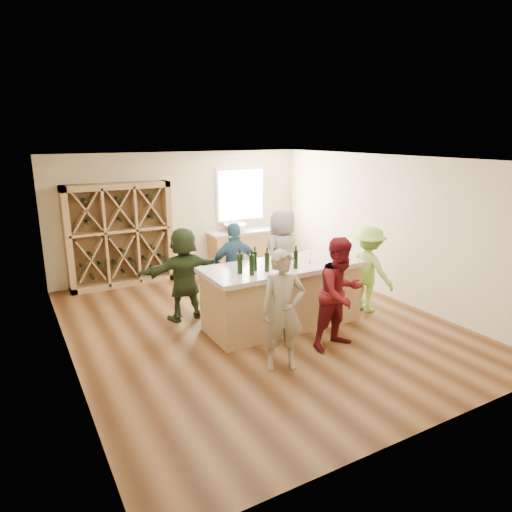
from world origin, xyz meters
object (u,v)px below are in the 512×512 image
wine_rack (120,235)px  wine_bottle_a (240,263)px  wine_bottle_b (252,265)px  wine_bottle_f (296,259)px  wine_bottle_c (255,261)px  person_near_right (340,293)px  person_far_right (283,256)px  wine_bottle_e (275,261)px  wine_bottle_d (267,262)px  person_server (368,269)px  person_far_left (184,274)px  tasting_counter_base (282,297)px  sink (235,228)px  person_near_left (283,311)px  person_far_mid (235,268)px

wine_rack → wine_bottle_a: wine_rack is taller
wine_bottle_b → wine_bottle_f: size_ratio=1.08×
wine_bottle_a → wine_bottle_c: 0.28m
wine_rack → wine_bottle_a: bearing=-74.7°
person_near_right → person_far_right: size_ratio=0.95×
person_far_right → wine_bottle_e: bearing=32.2°
wine_bottle_e → wine_bottle_f: (0.30, -0.15, 0.02)m
wine_bottle_d → person_far_right: bearing=48.7°
wine_bottle_c → person_server: person_server is taller
wine_bottle_c → person_near_right: bearing=-49.3°
person_far_right → person_far_left: person_far_right is taller
person_server → person_far_left: 3.33m
wine_bottle_b → wine_bottle_c: wine_bottle_b is taller
tasting_counter_base → wine_bottle_c: size_ratio=8.28×
sink → wine_bottle_b: 4.06m
person_near_left → person_far_mid: bearing=99.5°
sink → person_near_left: (-1.64, -4.71, -0.16)m
wine_bottle_a → person_near_left: 1.21m
wine_rack → tasting_counter_base: size_ratio=0.85×
sink → wine_bottle_b: bearing=-113.0°
wine_rack → person_far_mid: bearing=-60.8°
wine_bottle_a → person_server: size_ratio=0.21×
wine_rack → person_server: size_ratio=1.39×
person_near_left → wine_rack: bearing=121.8°
tasting_counter_base → person_server: bearing=-6.6°
wine_bottle_d → wine_bottle_e: bearing=19.6°
person_near_left → person_server: size_ratio=1.07×
person_server → wine_bottle_e: bearing=78.5°
wine_bottle_e → person_far_mid: person_far_mid is taller
person_near_right → person_server: size_ratio=1.09×
wine_bottle_a → wine_bottle_c: wine_bottle_a is taller
wine_bottle_c → person_near_left: size_ratio=0.19×
wine_bottle_d → person_far_left: size_ratio=0.19×
sink → tasting_counter_base: sink is taller
wine_bottle_a → person_far_right: bearing=36.8°
person_far_left → wine_bottle_f: 2.00m
person_near_right → wine_bottle_f: (-0.26, 0.82, 0.37)m
person_near_left → wine_bottle_f: 1.33m
person_far_mid → wine_bottle_d: bearing=97.5°
wine_bottle_d → wine_bottle_e: 0.19m
person_near_left → person_far_mid: size_ratio=1.02×
wine_bottle_e → wine_bottle_d: bearing=-160.4°
sink → wine_bottle_b: (-1.58, -3.73, 0.23)m
wine_bottle_e → person_far_right: size_ratio=0.15×
wine_rack → person_near_left: (1.06, -4.78, -0.25)m
person_far_right → tasting_counter_base: bearing=37.6°
sink → person_near_left: bearing=-109.2°
wine_bottle_e → person_server: 2.03m
tasting_counter_base → person_far_right: (0.64, 1.01, 0.41)m
person_near_left → wine_bottle_f: person_near_left is taller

